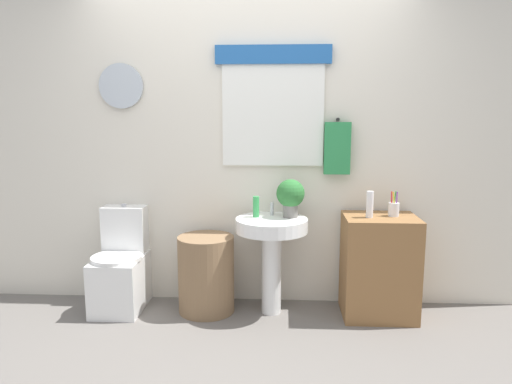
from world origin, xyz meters
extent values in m
plane|color=slate|center=(0.00, 0.00, 0.00)|extent=(8.00, 8.00, 0.00)
cube|color=silver|center=(0.00, 1.15, 1.30)|extent=(4.40, 0.10, 2.60)
cube|color=white|center=(0.19, 1.08, 1.51)|extent=(0.78, 0.03, 0.78)
cube|color=#235BA3|center=(0.19, 1.07, 1.96)|extent=(0.88, 0.04, 0.14)
cylinder|color=silver|center=(-0.99, 1.08, 1.73)|extent=(0.35, 0.03, 0.35)
cylinder|color=black|center=(0.69, 1.07, 1.48)|extent=(0.02, 0.06, 0.02)
cube|color=#2D894C|center=(0.69, 1.05, 1.26)|extent=(0.20, 0.05, 0.40)
cube|color=white|center=(-0.99, 0.85, 0.21)|extent=(0.36, 0.50, 0.42)
cylinder|color=white|center=(-0.99, 0.79, 0.43)|extent=(0.38, 0.38, 0.03)
cube|color=white|center=(-0.99, 1.02, 0.60)|extent=(0.34, 0.18, 0.37)
cylinder|color=silver|center=(-0.99, 1.02, 0.80)|extent=(0.04, 0.04, 0.02)
cylinder|color=#846647|center=(-0.31, 0.85, 0.30)|extent=(0.43, 0.43, 0.59)
cylinder|color=white|center=(0.19, 0.85, 0.32)|extent=(0.15, 0.15, 0.64)
cylinder|color=white|center=(0.19, 0.85, 0.69)|extent=(0.54, 0.54, 0.10)
cylinder|color=silver|center=(0.19, 0.97, 0.79)|extent=(0.03, 0.03, 0.10)
cube|color=olive|center=(1.01, 0.85, 0.38)|extent=(0.54, 0.44, 0.77)
cylinder|color=green|center=(0.07, 0.90, 0.82)|extent=(0.05, 0.05, 0.16)
cylinder|color=slate|center=(0.33, 0.91, 0.79)|extent=(0.11, 0.11, 0.10)
sphere|color=#2D7033|center=(0.33, 0.91, 0.93)|extent=(0.21, 0.21, 0.21)
cylinder|color=white|center=(0.91, 0.81, 0.87)|extent=(0.05, 0.05, 0.20)
cylinder|color=silver|center=(1.10, 0.87, 0.82)|extent=(0.08, 0.08, 0.10)
cylinder|color=purple|center=(1.12, 0.87, 0.86)|extent=(0.01, 0.02, 0.18)
cylinder|color=green|center=(1.10, 0.89, 0.86)|extent=(0.03, 0.02, 0.18)
cylinder|color=red|center=(1.08, 0.87, 0.86)|extent=(0.01, 0.03, 0.18)
cylinder|color=yellow|center=(1.10, 0.85, 0.86)|extent=(0.03, 0.01, 0.18)
camera|label=1|loc=(0.27, -2.63, 1.52)|focal=33.31mm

